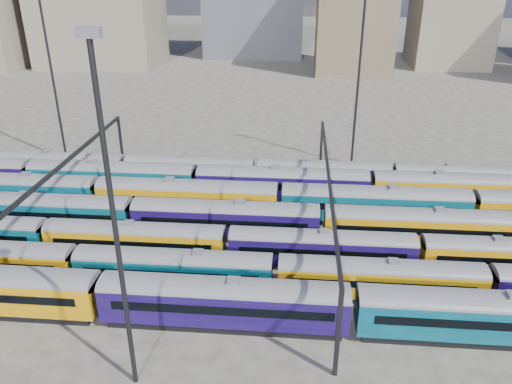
# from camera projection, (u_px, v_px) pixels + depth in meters

# --- Properties ---
(ground) EXTENTS (500.00, 500.00, 0.00)m
(ground) POSITION_uv_depth(u_px,v_px,m) (237.00, 238.00, 57.13)
(ground) COLOR #3F3B35
(ground) RESTS_ON ground
(rake_0) EXTENTS (151.66, 3.17, 5.34)m
(rake_0) POSITION_uv_depth(u_px,v_px,m) (224.00, 298.00, 42.34)
(rake_0) COLOR black
(rake_0) RESTS_ON ground
(rake_1) EXTENTS (96.35, 2.82, 4.74)m
(rake_1) POSITION_uv_depth(u_px,v_px,m) (380.00, 276.00, 45.90)
(rake_1) COLOR black
(rake_1) RESTS_ON ground
(rake_2) EXTENTS (96.82, 2.84, 4.77)m
(rake_2) POSITION_uv_depth(u_px,v_px,m) (322.00, 245.00, 50.82)
(rake_2) COLOR black
(rake_2) RESTS_ON ground
(rake_3) EXTENTS (128.66, 3.14, 5.29)m
(rake_3) POSITION_uv_depth(u_px,v_px,m) (132.00, 212.00, 56.90)
(rake_3) COLOR black
(rake_3) RESTS_ON ground
(rake_4) EXTENTS (157.43, 3.29, 5.55)m
(rake_4) POSITION_uv_depth(u_px,v_px,m) (375.00, 201.00, 59.17)
(rake_4) COLOR black
(rake_4) RESTS_ON ground
(rake_5) EXTENTS (112.54, 3.29, 5.56)m
(rake_5) POSITION_uv_depth(u_px,v_px,m) (112.00, 175.00, 66.34)
(rake_5) COLOR black
(rake_5) RESTS_ON ground
(rake_6) EXTENTS (130.65, 2.73, 4.58)m
(rake_6) POSITION_uv_depth(u_px,v_px,m) (189.00, 167.00, 70.34)
(rake_6) COLOR black
(rake_6) RESTS_ON ground
(gantry_1) EXTENTS (0.35, 40.35, 8.03)m
(gantry_1) POSITION_uv_depth(u_px,v_px,m) (59.00, 177.00, 55.84)
(gantry_1) COLOR black
(gantry_1) RESTS_ON ground
(gantry_2) EXTENTS (0.35, 40.35, 8.03)m
(gantry_2) POSITION_uv_depth(u_px,v_px,m) (328.00, 187.00, 53.48)
(gantry_2) COLOR black
(gantry_2) RESTS_ON ground
(mast_1) EXTENTS (1.40, 0.50, 25.60)m
(mast_1) POSITION_uv_depth(u_px,v_px,m) (52.00, 72.00, 73.48)
(mast_1) COLOR black
(mast_1) RESTS_ON ground
(mast_2) EXTENTS (1.40, 0.50, 25.60)m
(mast_2) POSITION_uv_depth(u_px,v_px,m) (114.00, 217.00, 31.76)
(mast_2) COLOR black
(mast_2) RESTS_ON ground
(mast_3) EXTENTS (1.40, 0.50, 25.60)m
(mast_3) POSITION_uv_depth(u_px,v_px,m) (359.00, 74.00, 71.74)
(mast_3) COLOR black
(mast_3) RESTS_ON ground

